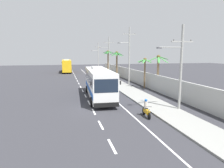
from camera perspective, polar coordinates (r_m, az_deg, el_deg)
name	(u,v)px	position (r m, az deg, el deg)	size (l,w,h in m)	color
ground_plane	(92,108)	(20.90, -5.75, -6.82)	(160.00, 160.00, 0.00)	#303035
sidewalk_kerb	(126,88)	(31.91, 3.90, -1.23)	(3.20, 90.00, 0.14)	gray
lane_markings	(92,85)	(35.20, -5.81, -0.43)	(3.38, 71.00, 0.01)	white
boundary_wall	(139,78)	(36.73, 7.69, 1.83)	(0.24, 60.00, 2.43)	#B2B2AD
coach_bus_foreground	(99,82)	(25.23, -3.76, 0.56)	(3.42, 12.03, 3.86)	white
coach_bus_far_lane	(67,65)	(60.53, -12.76, 5.15)	(2.95, 10.57, 3.87)	gold
motorcycle_beside_bus	(146,110)	(18.18, 9.70, -7.16)	(0.56, 1.96, 1.60)	black
pedestrian_near_kerb	(110,76)	(41.07, -0.57, 2.29)	(0.36, 0.36, 1.59)	black
utility_pole_nearest	(180,66)	(20.47, 18.77, 5.00)	(3.73, 0.24, 8.27)	#9E9E99
utility_pole_mid	(129,55)	(35.40, 4.83, 8.30)	(3.28, 0.24, 10.02)	#9E9E99
utility_pole_far	(109,55)	(51.16, -0.96, 8.27)	(3.78, 0.24, 9.67)	#9E9E99
utility_pole_distant	(98,55)	(67.19, -3.98, 8.08)	(3.47, 0.24, 9.09)	#9E9E99
palm_nearest	(145,65)	(32.60, 9.29, 5.26)	(2.72, 2.61, 4.88)	brown
palm_second	(158,65)	(30.73, 12.98, 5.22)	(3.54, 3.21, 5.35)	brown
palm_third	(117,59)	(45.30, 1.35, 7.00)	(3.47, 3.56, 6.03)	brown
palm_fourth	(108,58)	(49.22, -1.15, 7.53)	(2.72, 2.69, 6.29)	brown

